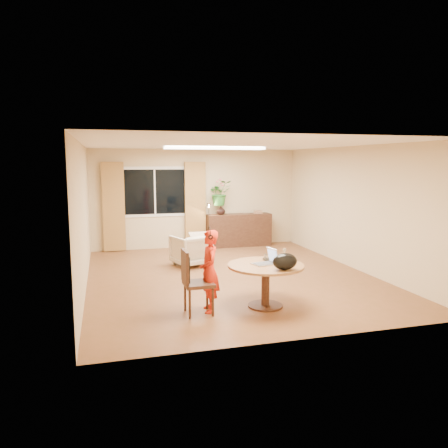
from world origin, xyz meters
name	(u,v)px	position (x,y,z in m)	size (l,w,h in m)	color
floor	(230,276)	(0.00, 0.00, 0.00)	(6.50, 6.50, 0.00)	brown
ceiling	(231,144)	(0.00, 0.00, 2.60)	(6.50, 6.50, 0.00)	white
wall_back	(196,199)	(0.00, 3.25, 1.30)	(5.50, 5.50, 0.00)	#CDB585
wall_left	(83,216)	(-2.75, 0.00, 1.30)	(6.50, 6.50, 0.00)	#CDB585
wall_right	(355,208)	(2.75, 0.00, 1.30)	(6.50, 6.50, 0.00)	#CDB585
window	(155,192)	(-1.10, 3.23, 1.50)	(1.70, 0.03, 1.30)	white
curtain_left	(114,207)	(-2.15, 3.15, 1.15)	(0.55, 0.08, 2.25)	olive
curtain_right	(195,205)	(-0.05, 3.15, 1.15)	(0.55, 0.08, 2.25)	olive
ceiling_panel	(215,148)	(0.00, 1.20, 2.57)	(2.20, 0.35, 0.05)	white
dining_table	(266,274)	(0.02, -1.90, 0.53)	(1.19, 1.19, 0.68)	brown
dining_chair	(199,282)	(-1.07, -1.94, 0.49)	(0.47, 0.43, 0.98)	black
child	(209,271)	(-0.88, -1.88, 0.63)	(0.30, 0.46, 1.25)	red
laptop	(264,256)	(0.00, -1.88, 0.80)	(0.38, 0.25, 0.25)	#B7B7BC
tumbler	(266,257)	(0.12, -1.65, 0.73)	(0.07, 0.07, 0.11)	white
wine_glass	(284,255)	(0.39, -1.76, 0.78)	(0.07, 0.07, 0.21)	white
pot_lid	(270,258)	(0.21, -1.60, 0.70)	(0.24, 0.24, 0.04)	white
handbag	(285,262)	(0.16, -2.30, 0.81)	(0.38, 0.22, 0.25)	black
armchair	(191,250)	(-0.57, 1.15, 0.34)	(0.73, 0.75, 0.68)	beige
throw	(201,234)	(-0.35, 1.14, 0.70)	(0.45, 0.55, 0.03)	beige
sideboard	(239,230)	(1.11, 3.01, 0.44)	(1.75, 0.43, 0.88)	black
vase	(221,210)	(0.61, 3.01, 1.00)	(0.24, 0.24, 0.25)	black
bouquet	(220,193)	(0.58, 3.01, 1.45)	(0.59, 0.51, 0.66)	#256225
book_stack	(258,212)	(1.66, 3.01, 0.92)	(0.21, 0.16, 0.09)	#8E6048
desk_lamp	(209,209)	(0.27, 2.96, 1.03)	(0.13, 0.13, 0.31)	black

